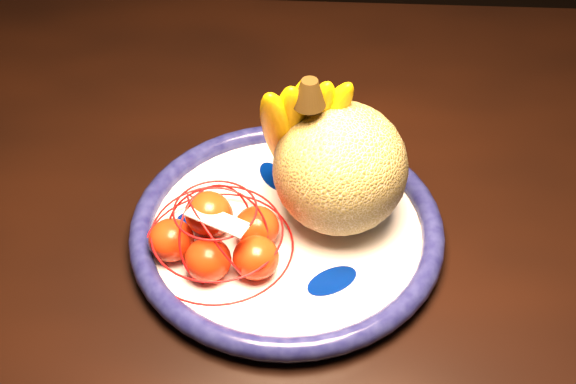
# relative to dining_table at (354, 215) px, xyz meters

# --- Properties ---
(dining_table) EXTENTS (1.68, 1.11, 0.80)m
(dining_table) POSITION_rel_dining_table_xyz_m (0.00, 0.00, 0.00)
(dining_table) COLOR black
(dining_table) RESTS_ON ground
(fruit_bowl) EXTENTS (0.40, 0.40, 0.03)m
(fruit_bowl) POSITION_rel_dining_table_xyz_m (-0.08, -0.14, 0.10)
(fruit_bowl) COLOR white
(fruit_bowl) RESTS_ON dining_table
(cantaloupe) EXTENTS (0.17, 0.17, 0.17)m
(cantaloupe) POSITION_rel_dining_table_xyz_m (-0.02, -0.10, 0.18)
(cantaloupe) COLOR olive
(cantaloupe) RESTS_ON fruit_bowl
(banana_bunch) EXTENTS (0.14, 0.14, 0.22)m
(banana_bunch) POSITION_rel_dining_table_xyz_m (-0.07, -0.07, 0.21)
(banana_bunch) COLOR yellow
(banana_bunch) RESTS_ON fruit_bowl
(mandarin_bag) EXTENTS (0.22, 0.22, 0.12)m
(mandarin_bag) POSITION_rel_dining_table_xyz_m (-0.16, -0.19, 0.13)
(mandarin_bag) COLOR #FD4118
(mandarin_bag) RESTS_ON fruit_bowl
(price_tag) EXTENTS (0.08, 0.05, 0.01)m
(price_tag) POSITION_rel_dining_table_xyz_m (-0.15, -0.21, 0.18)
(price_tag) COLOR white
(price_tag) RESTS_ON mandarin_bag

